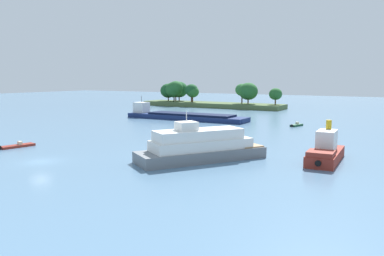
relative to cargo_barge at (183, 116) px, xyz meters
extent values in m
plane|color=slate|center=(10.77, -51.35, -0.92)|extent=(400.00, 400.00, 0.00)
cube|color=#4C6038|center=(-13.35, 40.30, -0.10)|extent=(53.26, 10.57, 1.63)
cylinder|color=#513823|center=(-32.14, 40.55, 1.46)|extent=(0.44, 0.44, 1.50)
ellipsoid|color=#194C23|center=(-32.14, 40.55, 4.64)|extent=(6.06, 6.06, 5.46)
cylinder|color=#513823|center=(-29.03, 39.86, 1.60)|extent=(0.44, 0.44, 1.78)
ellipsoid|color=#235B28|center=(-29.03, 39.86, 5.12)|extent=(6.57, 6.57, 5.91)
cylinder|color=#513823|center=(-28.64, 42.86, 1.55)|extent=(0.44, 0.44, 1.67)
ellipsoid|color=#194C23|center=(-28.64, 42.86, 5.08)|extent=(6.76, 6.76, 6.09)
cylinder|color=#513823|center=(-27.87, 39.31, 2.20)|extent=(0.44, 0.44, 2.97)
ellipsoid|color=#235B28|center=(-27.87, 39.31, 5.89)|extent=(5.53, 5.53, 4.98)
cylinder|color=#513823|center=(-21.17, 39.67, 1.92)|extent=(0.44, 0.44, 2.42)
ellipsoid|color=#194C23|center=(-21.17, 39.67, 5.08)|extent=(4.87, 4.87, 4.38)
cylinder|color=#513823|center=(-20.70, 39.70, 1.65)|extent=(0.44, 0.44, 1.88)
ellipsoid|color=#235B28|center=(-20.70, 39.70, 4.47)|extent=(4.71, 4.71, 4.24)
cylinder|color=#513823|center=(-1.74, 41.48, 2.13)|extent=(0.44, 0.44, 2.84)
ellipsoid|color=#2D6B33|center=(-1.74, 41.48, 5.45)|extent=(4.75, 4.75, 4.28)
cylinder|color=#513823|center=(0.86, 40.79, 1.54)|extent=(0.44, 0.44, 1.66)
ellipsoid|color=#235B28|center=(0.86, 40.79, 4.99)|extent=(6.55, 6.55, 5.90)
cylinder|color=#513823|center=(10.08, 42.12, 1.59)|extent=(0.44, 0.44, 1.75)
ellipsoid|color=#235B28|center=(10.08, 42.12, 4.21)|extent=(4.36, 4.36, 3.92)
cube|color=navy|center=(0.82, 0.01, -0.34)|extent=(32.53, 6.81, 1.16)
cube|color=#0F1834|center=(2.32, 0.03, 0.49)|extent=(22.79, 5.72, 0.50)
cube|color=white|center=(-13.20, -0.18, 1.64)|extent=(3.25, 3.54, 2.80)
cylinder|color=#333338|center=(-13.20, -0.18, 3.94)|extent=(0.12, 0.12, 1.80)
cube|color=navy|center=(16.65, 0.23, -0.28)|extent=(0.97, 4.79, 1.04)
cube|color=slate|center=(27.84, -39.99, -0.21)|extent=(13.50, 16.99, 1.42)
cube|color=white|center=(27.84, -39.99, 1.15)|extent=(10.83, 13.45, 1.30)
cube|color=white|center=(27.63, -40.33, 2.45)|extent=(9.39, 11.69, 1.30)
cube|color=white|center=(26.69, -41.77, 3.65)|extent=(3.23, 3.26, 1.10)
cube|color=#937551|center=(31.53, -34.30, 0.58)|extent=(5.51, 5.05, 0.16)
cylinder|color=silver|center=(26.69, -41.77, 4.90)|extent=(0.10, 0.10, 1.40)
cube|color=#19472D|center=(28.74, 1.09, -0.71)|extent=(2.05, 3.96, 0.42)
cube|color=beige|center=(28.81, 1.36, -0.24)|extent=(0.69, 0.63, 0.50)
cube|color=black|center=(28.25, -0.90, -0.64)|extent=(0.38, 0.35, 0.56)
cube|color=maroon|center=(41.83, -32.54, -0.24)|extent=(3.89, 10.64, 1.35)
cube|color=maroon|center=(42.01, -36.21, 0.73)|extent=(3.18, 3.08, 0.60)
cube|color=white|center=(41.82, -32.24, 1.73)|extent=(2.37, 3.78, 2.60)
cylinder|color=gold|center=(41.75, -30.97, 3.63)|extent=(0.70, 0.70, 1.20)
cylinder|color=black|center=(42.10, -37.88, -0.11)|extent=(0.71, 0.33, 0.70)
cube|color=maroon|center=(-0.97, -46.33, -0.74)|extent=(2.40, 5.17, 0.36)
cube|color=beige|center=(-0.90, -45.96, -0.31)|extent=(0.84, 0.63, 0.50)
cube|color=black|center=(-1.45, -48.92, -0.64)|extent=(0.37, 0.33, 0.56)
camera|label=1|loc=(51.73, -82.50, 9.71)|focal=35.92mm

